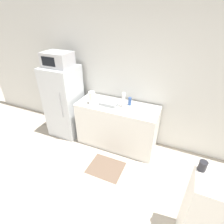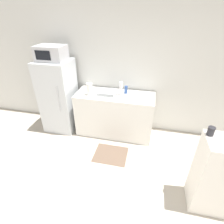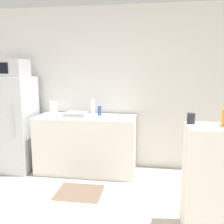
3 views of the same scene
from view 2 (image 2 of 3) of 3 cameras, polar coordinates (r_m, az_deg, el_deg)
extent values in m
cube|color=silver|center=(3.55, 6.48, 13.68)|extent=(8.00, 0.06, 2.60)
cube|color=silver|center=(3.81, -16.98, 4.80)|extent=(0.64, 0.60, 1.50)
cylinder|color=#B7B7BC|center=(3.44, -17.08, 3.97)|extent=(0.02, 0.02, 0.52)
cube|color=#BCBCC1|center=(3.54, -19.23, 17.72)|extent=(0.52, 0.39, 0.27)
cube|color=black|center=(3.40, -21.69, 16.81)|extent=(0.28, 0.01, 0.16)
cube|color=silver|center=(3.62, 0.90, -0.65)|extent=(1.54, 0.63, 0.89)
cube|color=#9EA3A8|center=(3.43, -1.65, 6.46)|extent=(0.33, 0.30, 0.06)
cylinder|color=silver|center=(3.33, 2.88, 7.65)|extent=(0.06, 0.06, 0.27)
cylinder|color=#2D4C8C|center=(3.44, 4.58, 7.27)|extent=(0.06, 0.06, 0.15)
cylinder|color=#232328|center=(2.28, 29.60, -5.47)|extent=(0.08, 0.08, 0.11)
cylinder|color=white|center=(3.37, -7.33, 7.42)|extent=(0.12, 0.12, 0.24)
cube|color=brown|center=(3.33, -0.45, -13.64)|extent=(0.60, 0.50, 0.01)
camera|label=1|loc=(0.57, 69.45, 22.19)|focal=28.00mm
camera|label=3|loc=(1.05, 145.93, -72.89)|focal=40.00mm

